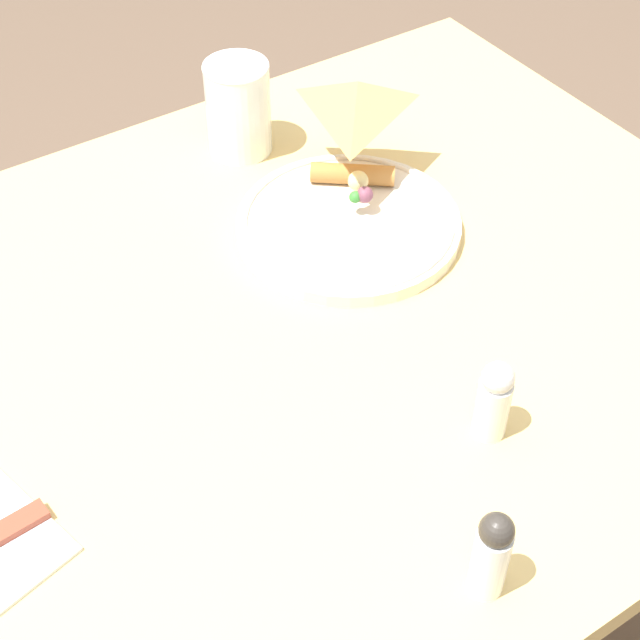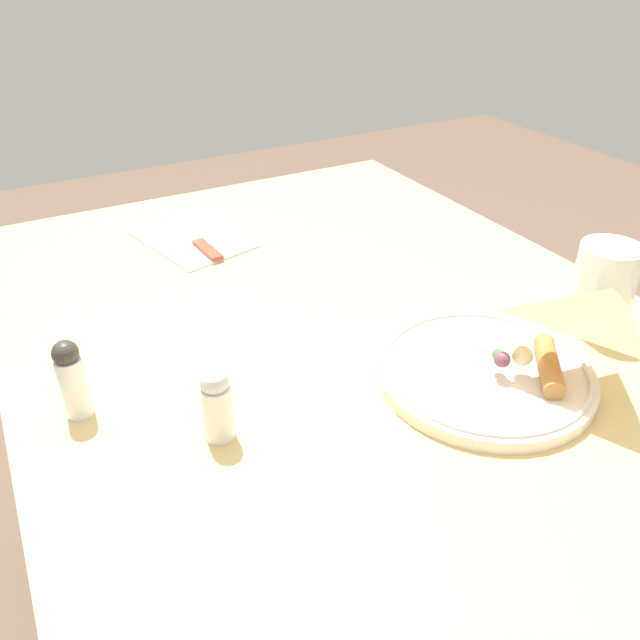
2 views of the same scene
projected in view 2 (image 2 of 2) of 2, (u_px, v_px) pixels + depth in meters
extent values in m
cube|color=#DBB770|center=(344.00, 339.00, 0.84)|extent=(1.16, 0.84, 0.03)
cube|color=brown|center=(360.00, 316.00, 1.58)|extent=(0.06, 0.06, 0.71)
cube|color=brown|center=(54.00, 408.00, 1.28)|extent=(0.06, 0.06, 0.71)
cylinder|color=silver|center=(484.00, 373.00, 0.73)|extent=(0.25, 0.25, 0.02)
torus|color=silver|center=(485.00, 367.00, 0.73)|extent=(0.24, 0.24, 0.01)
pyramid|color=#DBA351|center=(487.00, 361.00, 0.72)|extent=(0.17, 0.17, 0.02)
cylinder|color=#B77A3D|center=(549.00, 365.00, 0.71)|extent=(0.09, 0.08, 0.02)
sphere|color=#EFDB93|center=(522.00, 356.00, 0.70)|extent=(0.02, 0.02, 0.02)
sphere|color=#388433|center=(498.00, 355.00, 0.71)|extent=(0.01, 0.01, 0.01)
sphere|color=#7A4256|center=(502.00, 359.00, 0.70)|extent=(0.02, 0.02, 0.02)
cylinder|color=white|center=(603.00, 287.00, 0.81)|extent=(0.08, 0.08, 0.12)
cylinder|color=white|center=(602.00, 291.00, 0.81)|extent=(0.07, 0.07, 0.10)
torus|color=white|center=(614.00, 248.00, 0.78)|extent=(0.08, 0.08, 0.00)
cube|color=silver|center=(192.00, 239.00, 1.06)|extent=(0.23, 0.18, 0.00)
cube|color=#99422D|center=(208.00, 250.00, 1.02)|extent=(0.08, 0.03, 0.01)
cube|color=silver|center=(182.00, 229.00, 1.09)|extent=(0.13, 0.03, 0.00)
ellipsoid|color=silver|center=(170.00, 217.00, 1.13)|extent=(0.02, 0.02, 0.00)
cylinder|color=silver|center=(218.00, 412.00, 0.64)|extent=(0.03, 0.03, 0.06)
sphere|color=silver|center=(214.00, 381.00, 0.62)|extent=(0.03, 0.03, 0.03)
cylinder|color=white|center=(74.00, 387.00, 0.67)|extent=(0.03, 0.03, 0.07)
sphere|color=#38332D|center=(65.00, 353.00, 0.64)|extent=(0.03, 0.03, 0.03)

